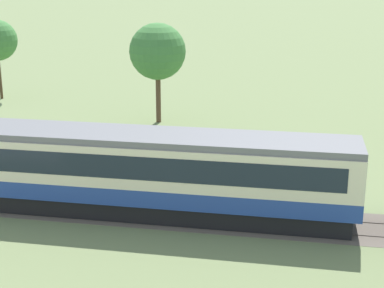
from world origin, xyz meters
TOP-DOWN VIEW (x-y plane):
  - passenger_train at (-18.90, 1.83)m, footprint 95.87×3.21m
  - railway_track at (-17.91, 1.83)m, footprint 136.98×3.60m
  - yard_tree_0 at (-23.41, 18.80)m, footprint 4.15×4.15m

SIDE VIEW (x-z plane):
  - railway_track at x=-17.91m, z-range -0.01..0.03m
  - passenger_train at x=-18.90m, z-range 0.22..4.12m
  - yard_tree_0 at x=-23.41m, z-range 1.60..8.99m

